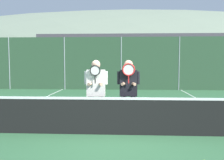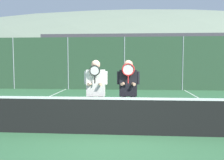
# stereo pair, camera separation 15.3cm
# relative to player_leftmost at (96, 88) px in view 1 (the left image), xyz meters

# --- Properties ---
(ground_plane) EXTENTS (120.00, 120.00, 0.00)m
(ground_plane) POSITION_rel_player_leftmost_xyz_m (0.50, -0.51, -1.06)
(ground_plane) COLOR #2D5B38
(hill_distant) EXTENTS (111.51, 61.95, 21.68)m
(hill_distant) POSITION_rel_player_leftmost_xyz_m (0.50, 46.97, -1.06)
(hill_distant) COLOR slate
(hill_distant) RESTS_ON ground_plane
(clubhouse_building) EXTENTS (17.05, 5.50, 3.86)m
(clubhouse_building) POSITION_rel_player_leftmost_xyz_m (2.24, 15.94, 0.89)
(clubhouse_building) COLOR #9EA3A8
(clubhouse_building) RESTS_ON ground_plane
(fence_back) EXTENTS (20.82, 0.06, 3.19)m
(fence_back) POSITION_rel_player_leftmost_xyz_m (0.50, 8.76, 0.53)
(fence_back) COLOR gray
(fence_back) RESTS_ON ground_plane
(tennis_net) EXTENTS (9.69, 0.09, 1.00)m
(tennis_net) POSITION_rel_player_leftmost_xyz_m (0.50, -0.51, -0.60)
(tennis_net) COLOR gray
(tennis_net) RESTS_ON ground_plane
(court_line_left_sideline) EXTENTS (0.05, 16.00, 0.01)m
(court_line_left_sideline) POSITION_rel_player_leftmost_xyz_m (-3.10, 2.49, -1.06)
(court_line_left_sideline) COLOR white
(court_line_left_sideline) RESTS_ON ground_plane
(court_line_right_sideline) EXTENTS (0.05, 16.00, 0.01)m
(court_line_right_sideline) POSITION_rel_player_leftmost_xyz_m (4.10, 2.49, -1.06)
(court_line_right_sideline) COLOR white
(court_line_right_sideline) RESTS_ON ground_plane
(player_leftmost) EXTENTS (0.60, 0.34, 1.78)m
(player_leftmost) POSITION_rel_player_leftmost_xyz_m (0.00, 0.00, 0.00)
(player_leftmost) COLOR black
(player_leftmost) RESTS_ON ground_plane
(player_center_left) EXTENTS (0.58, 0.34, 1.78)m
(player_center_left) POSITION_rel_player_leftmost_xyz_m (0.83, 0.06, 0.00)
(player_center_left) COLOR white
(player_center_left) RESTS_ON ground_plane
(car_far_left) EXTENTS (4.07, 2.08, 1.85)m
(car_far_left) POSITION_rel_player_leftmost_xyz_m (-5.39, 11.19, -0.13)
(car_far_left) COLOR maroon
(car_far_left) RESTS_ON ground_plane
(car_left_of_center) EXTENTS (4.52, 1.91, 1.87)m
(car_left_of_center) POSITION_rel_player_leftmost_xyz_m (-0.62, 11.31, -0.12)
(car_left_of_center) COLOR maroon
(car_left_of_center) RESTS_ON ground_plane
(car_center) EXTENTS (4.07, 1.98, 1.85)m
(car_center) POSITION_rel_player_leftmost_xyz_m (4.15, 11.68, -0.13)
(car_center) COLOR #B2B7BC
(car_center) RESTS_ON ground_plane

